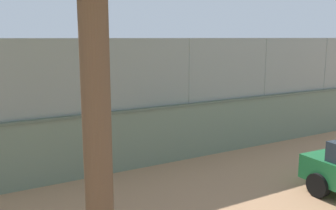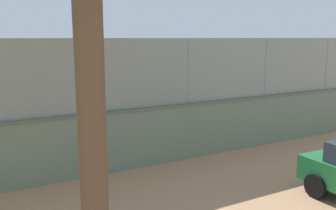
{
  "view_description": "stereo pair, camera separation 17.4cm",
  "coord_description": "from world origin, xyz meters",
  "px_view_note": "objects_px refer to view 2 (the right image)",
  "views": [
    {
      "loc": [
        4.89,
        22.14,
        3.98
      ],
      "look_at": [
        -2.11,
        9.03,
        1.29
      ],
      "focal_mm": 40.02,
      "sensor_mm": 36.0,
      "label": 1
    },
    {
      "loc": [
        4.74,
        22.22,
        3.98
      ],
      "look_at": [
        -2.11,
        9.03,
        1.29
      ],
      "focal_mm": 40.02,
      "sensor_mm": 36.0,
      "label": 2
    }
  ],
  "objects_px": {
    "player_at_service_line": "(142,113)",
    "sports_ball": "(143,119)",
    "courtside_bench": "(282,122)",
    "player_foreground_swinging": "(215,106)"
  },
  "relations": [
    {
      "from": "player_at_service_line",
      "to": "sports_ball",
      "type": "xyz_separation_m",
      "value": [
        0.35,
        0.89,
        -0.05
      ]
    },
    {
      "from": "player_at_service_line",
      "to": "courtside_bench",
      "type": "relative_size",
      "value": 0.94
    },
    {
      "from": "sports_ball",
      "to": "courtside_bench",
      "type": "xyz_separation_m",
      "value": [
        -5.66,
        1.66,
        -0.38
      ]
    },
    {
      "from": "player_at_service_line",
      "to": "courtside_bench",
      "type": "bearing_deg",
      "value": 154.29
    },
    {
      "from": "courtside_bench",
      "to": "player_at_service_line",
      "type": "bearing_deg",
      "value": -25.71
    },
    {
      "from": "player_at_service_line",
      "to": "courtside_bench",
      "type": "xyz_separation_m",
      "value": [
        -5.3,
        2.55,
        -0.42
      ]
    },
    {
      "from": "sports_ball",
      "to": "courtside_bench",
      "type": "distance_m",
      "value": 5.91
    },
    {
      "from": "player_foreground_swinging",
      "to": "sports_ball",
      "type": "xyz_separation_m",
      "value": [
        3.97,
        0.91,
        -0.06
      ]
    },
    {
      "from": "player_at_service_line",
      "to": "sports_ball",
      "type": "bearing_deg",
      "value": 68.57
    },
    {
      "from": "sports_ball",
      "to": "player_at_service_line",
      "type": "bearing_deg",
      "value": -111.43
    }
  ]
}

